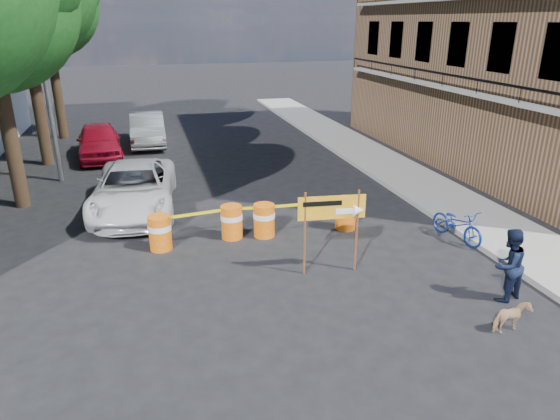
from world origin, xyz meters
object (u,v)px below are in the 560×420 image
dog (512,318)px  sedan_red (99,141)px  suv_white (134,189)px  detour_sign (341,213)px  barrel_mid_left (232,221)px  barrel_far_right (346,213)px  barrel_mid_right (264,220)px  bicycle (459,210)px  sedan_silver (147,129)px  barrel_far_left (160,232)px  pedestrian (508,265)px

dog → sedan_red: 17.32m
suv_white → detour_sign: bearing=-44.4°
barrel_mid_left → barrel_far_right: size_ratio=1.00×
barrel_mid_right → bicycle: bearing=-17.8°
detour_sign → bicycle: 3.81m
barrel_far_right → suv_white: 6.38m
suv_white → sedan_silver: (0.58, 8.91, 0.01)m
sedan_red → detour_sign: bearing=-69.0°
barrel_mid_left → dog: (4.24, -5.62, -0.17)m
suv_white → sedan_silver: size_ratio=1.17×
suv_white → sedan_silver: 8.93m
dog → sedan_silver: bearing=11.7°
barrel_far_right → sedan_red: 12.13m
bicycle → dog: bearing=-123.0°
detour_sign → dog: bearing=-48.2°
barrel_mid_right → detour_sign: bearing=-63.8°
barrel_far_right → detour_sign: 2.75m
barrel_mid_left → detour_sign: bearing=-51.1°
suv_white → barrel_far_left: bearing=-73.4°
pedestrian → barrel_far_right: bearing=-84.8°
barrel_far_right → sedan_red: (-7.05, 9.87, 0.25)m
suv_white → sedan_silver: sedan_silver is taller
detour_sign → barrel_mid_right: bearing=122.5°
barrel_mid_left → dog: size_ratio=1.27×
barrel_far_left → bicycle: size_ratio=0.54×
barrel_far_left → pedestrian: (6.77, -4.35, 0.32)m
barrel_mid_right → bicycle: (4.85, -1.56, 0.37)m
barrel_mid_left → bicycle: bearing=-16.4°
barrel_mid_right → detour_sign: detour_sign is taller
pedestrian → bicycle: size_ratio=0.94×
barrel_far_left → dog: barrel_far_left is taller
detour_sign → barrel_far_right: bearing=70.7°
barrel_far_right → pedestrian: (1.75, -4.37, 0.32)m
barrel_mid_right → sedan_red: (-4.75, 9.78, 0.25)m
barrel_far_left → sedan_silver: size_ratio=0.21×
barrel_mid_left → sedan_red: size_ratio=0.21×
barrel_far_right → sedan_silver: 12.94m
sedan_red → sedan_silver: sedan_red is taller
barrel_far_right → detour_sign: size_ratio=0.46×
barrel_mid_right → sedan_silver: bearing=103.1°
barrel_far_left → barrel_far_right: 5.02m
sedan_silver → pedestrian: bearing=-67.3°
barrel_far_right → sedan_silver: size_ratio=0.21×
barrel_far_right → sedan_silver: (-5.05, 11.91, 0.24)m
barrel_mid_left → sedan_silver: sedan_silver is taller
barrel_mid_left → sedan_silver: 11.86m
barrel_mid_left → suv_white: size_ratio=0.18×
sedan_silver → dog: bearing=-70.5°
dog → sedan_red: bearing=20.2°
barrel_mid_right → dog: barrel_mid_right is taller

